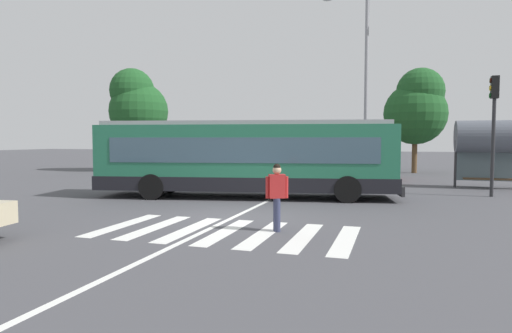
{
  "coord_description": "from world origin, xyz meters",
  "views": [
    {
      "loc": [
        4.62,
        -12.45,
        2.32
      ],
      "look_at": [
        -0.46,
        3.62,
        1.3
      ],
      "focal_mm": 30.97,
      "sensor_mm": 36.0,
      "label": 1
    }
  ],
  "objects_px": {
    "parked_car_teal": "(248,164)",
    "parked_car_red": "(378,166)",
    "parked_car_silver": "(331,165)",
    "bus_stop_shelter": "(497,138)",
    "background_tree_right": "(417,107)",
    "city_transit_bus": "(246,158)",
    "pedestrian_crossing_street": "(277,193)",
    "traffic_light_far_corner": "(494,116)",
    "twin_arm_street_lamp": "(366,67)",
    "parked_car_blue": "(285,165)",
    "background_tree_left": "(137,105)"
  },
  "relations": [
    {
      "from": "background_tree_left",
      "to": "traffic_light_far_corner",
      "type": "bearing_deg",
      "value": -21.42
    },
    {
      "from": "parked_car_blue",
      "to": "parked_car_silver",
      "type": "distance_m",
      "value": 2.83
    },
    {
      "from": "pedestrian_crossing_street",
      "to": "twin_arm_street_lamp",
      "type": "bearing_deg",
      "value": 84.85
    },
    {
      "from": "traffic_light_far_corner",
      "to": "background_tree_left",
      "type": "distance_m",
      "value": 23.78
    },
    {
      "from": "parked_car_red",
      "to": "traffic_light_far_corner",
      "type": "bearing_deg",
      "value": -55.24
    },
    {
      "from": "city_transit_bus",
      "to": "parked_car_silver",
      "type": "height_order",
      "value": "city_transit_bus"
    },
    {
      "from": "parked_car_red",
      "to": "traffic_light_far_corner",
      "type": "xyz_separation_m",
      "value": [
        4.71,
        -6.79,
        2.5
      ]
    },
    {
      "from": "bus_stop_shelter",
      "to": "twin_arm_street_lamp",
      "type": "height_order",
      "value": "twin_arm_street_lamp"
    },
    {
      "from": "bus_stop_shelter",
      "to": "pedestrian_crossing_street",
      "type": "bearing_deg",
      "value": -120.39
    },
    {
      "from": "parked_car_red",
      "to": "city_transit_bus",
      "type": "bearing_deg",
      "value": -115.84
    },
    {
      "from": "parked_car_silver",
      "to": "bus_stop_shelter",
      "type": "height_order",
      "value": "bus_stop_shelter"
    },
    {
      "from": "background_tree_right",
      "to": "city_transit_bus",
      "type": "bearing_deg",
      "value": -114.02
    },
    {
      "from": "traffic_light_far_corner",
      "to": "twin_arm_street_lamp",
      "type": "distance_m",
      "value": 7.8
    },
    {
      "from": "city_transit_bus",
      "to": "parked_car_red",
      "type": "height_order",
      "value": "city_transit_bus"
    },
    {
      "from": "parked_car_teal",
      "to": "traffic_light_far_corner",
      "type": "bearing_deg",
      "value": -29.16
    },
    {
      "from": "parked_car_blue",
      "to": "parked_car_silver",
      "type": "relative_size",
      "value": 0.98
    },
    {
      "from": "city_transit_bus",
      "to": "parked_car_blue",
      "type": "height_order",
      "value": "city_transit_bus"
    },
    {
      "from": "pedestrian_crossing_street",
      "to": "background_tree_left",
      "type": "bearing_deg",
      "value": 130.87
    },
    {
      "from": "background_tree_right",
      "to": "parked_car_teal",
      "type": "bearing_deg",
      "value": -151.68
    },
    {
      "from": "twin_arm_street_lamp",
      "to": "parked_car_silver",
      "type": "bearing_deg",
      "value": 131.63
    },
    {
      "from": "city_transit_bus",
      "to": "twin_arm_street_lamp",
      "type": "distance_m",
      "value": 10.15
    },
    {
      "from": "twin_arm_street_lamp",
      "to": "background_tree_right",
      "type": "distance_m",
      "value": 8.71
    },
    {
      "from": "parked_car_blue",
      "to": "city_transit_bus",
      "type": "bearing_deg",
      "value": -85.42
    },
    {
      "from": "twin_arm_street_lamp",
      "to": "background_tree_left",
      "type": "relative_size",
      "value": 1.37
    },
    {
      "from": "traffic_light_far_corner",
      "to": "pedestrian_crossing_street",
      "type": "bearing_deg",
      "value": -125.62
    },
    {
      "from": "parked_car_teal",
      "to": "bus_stop_shelter",
      "type": "distance_m",
      "value": 14.32
    },
    {
      "from": "pedestrian_crossing_street",
      "to": "parked_car_teal",
      "type": "relative_size",
      "value": 0.37
    },
    {
      "from": "background_tree_right",
      "to": "twin_arm_street_lamp",
      "type": "bearing_deg",
      "value": -110.16
    },
    {
      "from": "background_tree_left",
      "to": "bus_stop_shelter",
      "type": "bearing_deg",
      "value": -12.78
    },
    {
      "from": "pedestrian_crossing_street",
      "to": "parked_car_silver",
      "type": "bearing_deg",
      "value": 93.25
    },
    {
      "from": "twin_arm_street_lamp",
      "to": "background_tree_left",
      "type": "distance_m",
      "value": 17.23
    },
    {
      "from": "parked_car_blue",
      "to": "bus_stop_shelter",
      "type": "bearing_deg",
      "value": -16.15
    },
    {
      "from": "city_transit_bus",
      "to": "twin_arm_street_lamp",
      "type": "bearing_deg",
      "value": 62.31
    },
    {
      "from": "parked_car_teal",
      "to": "parked_car_red",
      "type": "relative_size",
      "value": 1.02
    },
    {
      "from": "pedestrian_crossing_street",
      "to": "traffic_light_far_corner",
      "type": "distance_m",
      "value": 11.58
    },
    {
      "from": "parked_car_teal",
      "to": "bus_stop_shelter",
      "type": "height_order",
      "value": "bus_stop_shelter"
    },
    {
      "from": "traffic_light_far_corner",
      "to": "parked_car_blue",
      "type": "bearing_deg",
      "value": 147.01
    },
    {
      "from": "parked_car_red",
      "to": "parked_car_blue",
      "type": "bearing_deg",
      "value": -179.02
    },
    {
      "from": "city_transit_bus",
      "to": "pedestrian_crossing_street",
      "type": "relative_size",
      "value": 7.07
    },
    {
      "from": "traffic_light_far_corner",
      "to": "twin_arm_street_lamp",
      "type": "bearing_deg",
      "value": 137.91
    },
    {
      "from": "parked_car_teal",
      "to": "twin_arm_street_lamp",
      "type": "bearing_deg",
      "value": -17.4
    },
    {
      "from": "traffic_light_far_corner",
      "to": "background_tree_left",
      "type": "relative_size",
      "value": 0.65
    },
    {
      "from": "parked_car_blue",
      "to": "bus_stop_shelter",
      "type": "height_order",
      "value": "bus_stop_shelter"
    },
    {
      "from": "traffic_light_far_corner",
      "to": "twin_arm_street_lamp",
      "type": "height_order",
      "value": "twin_arm_street_lamp"
    },
    {
      "from": "city_transit_bus",
      "to": "parked_car_teal",
      "type": "relative_size",
      "value": 2.63
    },
    {
      "from": "parked_car_silver",
      "to": "bus_stop_shelter",
      "type": "relative_size",
      "value": 1.24
    },
    {
      "from": "parked_car_teal",
      "to": "traffic_light_far_corner",
      "type": "xyz_separation_m",
      "value": [
        12.89,
        -7.19,
        2.5
      ]
    },
    {
      "from": "city_transit_bus",
      "to": "bus_stop_shelter",
      "type": "distance_m",
      "value": 12.32
    },
    {
      "from": "pedestrian_crossing_street",
      "to": "parked_car_blue",
      "type": "distance_m",
      "value": 16.35
    },
    {
      "from": "city_transit_bus",
      "to": "parked_car_teal",
      "type": "height_order",
      "value": "city_transit_bus"
    }
  ]
}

